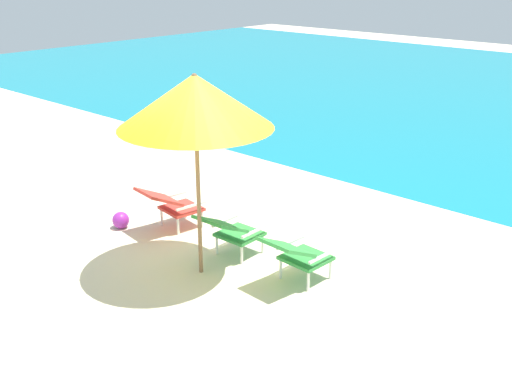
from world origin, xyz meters
name	(u,v)px	position (x,y,z in m)	size (l,w,h in m)	color
ground_plane	(388,180)	(0.00, 4.00, 0.00)	(40.00, 40.00, 0.00)	beige
lounge_chair_left	(171,203)	(-1.21, 0.02, 0.40)	(0.65, 0.94, 0.68)	red
lounge_chair_center	(231,230)	(0.07, -0.06, 0.40)	(0.56, 0.89, 0.68)	#338E3D
lounge_chair_right	(297,253)	(1.12, -0.03, 0.40)	(0.58, 0.90, 0.68)	#338E3D
beach_umbrella_center	(195,101)	(0.06, -0.59, 2.17)	(2.40, 2.40, 2.48)	olive
beach_ball	(121,220)	(-1.80, -0.45, 0.12)	(0.25, 0.25, 0.25)	purple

